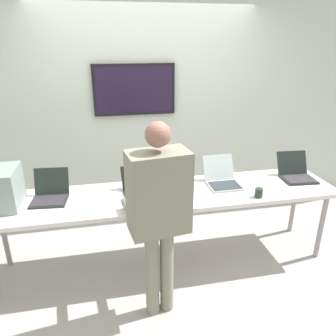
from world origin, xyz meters
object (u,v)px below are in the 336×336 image
(workbench, at_px, (166,198))
(laptop_station_1, at_px, (140,187))
(laptop_station_2, at_px, (222,178))
(coffee_mug, at_px, (259,193))
(person, at_px, (158,206))
(laptop_station_0, at_px, (50,193))
(laptop_station_3, at_px, (296,173))

(workbench, xyz_separation_m, laptop_station_1, (-0.23, 0.08, 0.10))
(workbench, relative_size, laptop_station_2, 8.50)
(workbench, distance_m, laptop_station_2, 0.62)
(laptop_station_1, distance_m, coffee_mug, 1.11)
(laptop_station_1, bearing_deg, person, -85.25)
(laptop_station_1, bearing_deg, laptop_station_0, 178.80)
(workbench, relative_size, laptop_station_3, 8.71)
(laptop_station_0, height_order, laptop_station_1, laptop_station_0)
(laptop_station_1, height_order, person, person)
(laptop_station_0, height_order, coffee_mug, laptop_station_0)
(workbench, relative_size, person, 2.05)
(laptop_station_1, height_order, laptop_station_3, laptop_station_3)
(laptop_station_2, xyz_separation_m, person, (-0.78, -0.72, 0.15))
(workbench, bearing_deg, coffee_mug, -16.81)
(laptop_station_3, bearing_deg, laptop_station_2, 179.00)
(workbench, height_order, person, person)
(laptop_station_0, xyz_separation_m, laptop_station_3, (2.46, -0.01, -0.00))
(workbench, distance_m, laptop_station_0, 1.06)
(workbench, distance_m, laptop_station_3, 1.42)
(laptop_station_1, distance_m, laptop_station_3, 1.65)
(workbench, relative_size, coffee_mug, 39.06)
(workbench, height_order, laptop_station_0, laptop_station_0)
(person, bearing_deg, workbench, 74.17)
(laptop_station_0, height_order, laptop_station_3, laptop_station_0)
(laptop_station_3, distance_m, person, 1.74)
(person, bearing_deg, coffee_mug, 20.28)
(workbench, distance_m, coffee_mug, 0.87)
(laptop_station_3, bearing_deg, workbench, -176.60)
(laptop_station_2, distance_m, person, 1.07)
(laptop_station_2, bearing_deg, person, -137.17)
(laptop_station_0, distance_m, laptop_station_1, 0.82)
(laptop_station_2, bearing_deg, workbench, -170.70)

